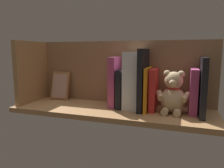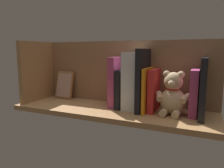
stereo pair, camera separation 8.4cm
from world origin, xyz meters
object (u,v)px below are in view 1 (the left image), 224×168
object	(u,v)px
teddy_bear	(173,94)
dictionary_thick_white	(133,80)
picture_frame_leaning	(60,86)
book_0	(203,86)

from	to	relation	value
teddy_bear	dictionary_thick_white	xyz separation A→B (cm)	(17.80, -2.83, 4.75)
teddy_bear	picture_frame_leaning	world-z (taller)	teddy_bear
book_0	dictionary_thick_white	size ratio (longest dim) A/B	0.92
dictionary_thick_white	picture_frame_leaning	world-z (taller)	dictionary_thick_white
picture_frame_leaning	book_0	bearing A→B (deg)	174.99
dictionary_thick_white	teddy_bear	bearing A→B (deg)	170.98
book_0	teddy_bear	distance (cm)	11.85
teddy_bear	picture_frame_leaning	size ratio (longest dim) A/B	1.19
dictionary_thick_white	picture_frame_leaning	size ratio (longest dim) A/B	1.68
book_0	dictionary_thick_white	xyz separation A→B (cm)	(28.99, -1.81, 0.99)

